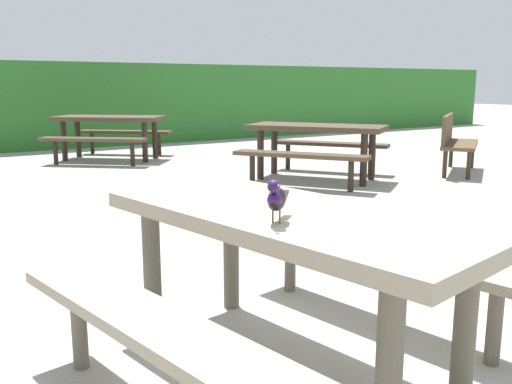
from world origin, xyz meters
name	(u,v)px	position (x,y,z in m)	size (l,w,h in m)	color
ground_plane	(301,334)	(0.00, 0.00, 0.00)	(60.00, 60.00, 0.00)	#A3A099
picnic_table_foreground	(289,250)	(-0.25, -0.22, 0.56)	(1.96, 1.99, 0.74)	gray
bird_grackle	(276,198)	(-0.44, -0.39, 0.84)	(0.23, 0.21, 0.18)	black
picnic_table_mid_right	(316,139)	(3.07, 3.67, 0.56)	(2.35, 2.36, 0.74)	#473828
picnic_table_far_centre	(110,127)	(1.40, 7.15, 0.56)	(2.39, 2.39, 0.74)	#473828
park_bench_side	(455,139)	(5.14, 3.04, 0.49)	(1.41, 1.14, 0.84)	brown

